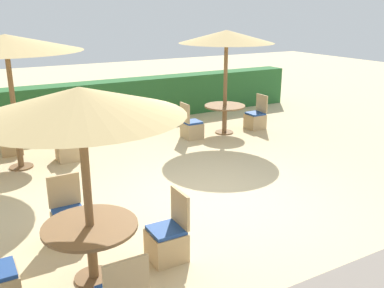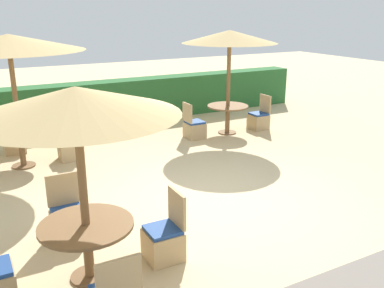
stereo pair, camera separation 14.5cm
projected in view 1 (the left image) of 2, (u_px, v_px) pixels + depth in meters
The scene contains 14 objects.
ground_plane at pixel (209, 203), 7.33m from camera, with size 40.00×40.00×0.00m, color #D1BA8C.
hedge_row at pixel (97, 103), 12.20m from camera, with size 13.00×0.70×1.21m, color #28602D.
parasol_back_right at pixel (226, 37), 10.72m from camera, with size 2.42×2.42×2.67m.
round_table_back_right at pixel (225, 111), 11.30m from camera, with size 1.08×1.08×0.75m.
patio_chair_back_right_west at pixel (191, 128), 10.93m from camera, with size 0.46×0.46×0.93m.
patio_chair_back_right_east at pixel (256, 119), 11.82m from camera, with size 0.46×0.46×0.93m.
parasol_front_left at pixel (80, 103), 4.62m from camera, with size 2.33×2.33×2.39m.
round_table_front_left at pixel (91, 236), 5.12m from camera, with size 1.14×1.14×0.74m.
patio_chair_front_left_north at pixel (70, 222), 6.13m from camera, with size 0.46×0.46×0.93m.
patio_chair_front_left_east at pixel (168, 241), 5.65m from camera, with size 0.46×0.46×0.93m.
parasol_back_left at pixel (6, 43), 8.21m from camera, with size 2.93×2.93×2.72m.
round_table_back_left at pixel (18, 141), 8.81m from camera, with size 1.10×1.10×0.72m.
patio_chair_back_left_east at pixel (68, 149), 9.34m from camera, with size 0.46×0.46×0.93m.
patio_chair_back_left_north at pixel (10, 143), 9.77m from camera, with size 0.46×0.46×0.93m.
Camera 1 is at (-3.55, -5.67, 3.19)m, focal length 40.00 mm.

